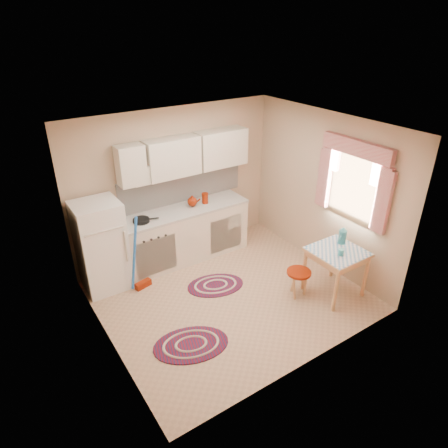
{
  "coord_description": "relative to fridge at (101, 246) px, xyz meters",
  "views": [
    {
      "loc": [
        -2.72,
        -3.96,
        3.7
      ],
      "look_at": [
        0.07,
        0.25,
        1.07
      ],
      "focal_mm": 32.0,
      "sensor_mm": 36.0,
      "label": 1
    }
  ],
  "objects": [
    {
      "name": "countertop",
      "position": [
        1.37,
        0.05,
        0.2
      ],
      "size": [
        2.27,
        0.62,
        0.04
      ],
      "primitive_type": "cube",
      "color": "#BAB8B1",
      "rests_on": "base_cabinets"
    },
    {
      "name": "red_kettle",
      "position": [
        1.58,
        0.05,
        0.31
      ],
      "size": [
        0.21,
        0.19,
        0.18
      ],
      "primitive_type": null,
      "rotation": [
        0.0,
        0.0,
        -0.21
      ],
      "color": "maroon",
      "rests_on": "countertop"
    },
    {
      "name": "rug_center",
      "position": [
        1.39,
        -0.94,
        -0.69
      ],
      "size": [
        1.02,
        0.82,
        0.02
      ],
      "primitive_type": null,
      "rotation": [
        0.0,
        0.0,
        -0.3
      ],
      "color": "maroon",
      "rests_on": "ground"
    },
    {
      "name": "frying_pan",
      "position": [
        0.65,
        0.0,
        0.24
      ],
      "size": [
        0.32,
        0.32,
        0.05
      ],
      "primitive_type": "cylinder",
      "rotation": [
        0.0,
        0.0,
        -0.3
      ],
      "color": "black",
      "rests_on": "countertop"
    },
    {
      "name": "fridge",
      "position": [
        0.0,
        0.0,
        0.0
      ],
      "size": [
        0.65,
        0.6,
        1.4
      ],
      "primitive_type": "cube",
      "color": "white",
      "rests_on": "ground"
    },
    {
      "name": "base_cabinets",
      "position": [
        1.37,
        0.05,
        -0.26
      ],
      "size": [
        2.25,
        0.6,
        0.88
      ],
      "primitive_type": "cube",
      "color": "silver",
      "rests_on": "ground"
    },
    {
      "name": "rug_left",
      "position": [
        0.45,
        -1.83,
        -0.69
      ],
      "size": [
        1.12,
        0.92,
        0.02
      ],
      "primitive_type": null,
      "rotation": [
        0.0,
        0.0,
        -0.32
      ],
      "color": "maroon",
      "rests_on": "ground"
    },
    {
      "name": "room_shell",
      "position": [
        1.59,
        -1.01,
        0.9
      ],
      "size": [
        3.64,
        3.6,
        2.52
      ],
      "color": "tan",
      "rests_on": "ground"
    },
    {
      "name": "coffee_pot",
      "position": [
        2.98,
        -1.92,
        0.16
      ],
      "size": [
        0.18,
        0.16,
        0.29
      ],
      "primitive_type": null,
      "rotation": [
        0.0,
        0.0,
        0.36
      ],
      "color": "teal",
      "rests_on": "table"
    },
    {
      "name": "stool",
      "position": [
        2.28,
        -1.8,
        -0.49
      ],
      "size": [
        0.42,
        0.42,
        0.42
      ],
      "primitive_type": "cylinder",
      "rotation": [
        0.0,
        0.0,
        -0.18
      ],
      "color": "maroon",
      "rests_on": "ground"
    },
    {
      "name": "table",
      "position": [
        2.77,
        -2.04,
        -0.34
      ],
      "size": [
        0.72,
        0.72,
        0.72
      ],
      "primitive_type": "cube",
      "color": "#E1A870",
      "rests_on": "ground"
    },
    {
      "name": "broom",
      "position": [
        0.44,
        -0.35,
        -0.1
      ],
      "size": [
        0.3,
        0.18,
        1.2
      ],
      "primitive_type": null,
      "rotation": [
        0.0,
        0.0,
        0.23
      ],
      "color": "blue",
      "rests_on": "ground"
    },
    {
      "name": "red_canister",
      "position": [
        1.82,
        0.05,
        0.3
      ],
      "size": [
        0.1,
        0.1,
        0.16
      ],
      "primitive_type": "cylinder",
      "rotation": [
        0.0,
        0.0,
        -0.03
      ],
      "color": "maroon",
      "rests_on": "countertop"
    },
    {
      "name": "mug",
      "position": [
        2.72,
        -2.14,
        0.07
      ],
      "size": [
        0.1,
        0.1,
        0.1
      ],
      "primitive_type": "cylinder",
      "rotation": [
        0.0,
        0.0,
        0.33
      ],
      "color": "teal",
      "rests_on": "table"
    }
  ]
}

